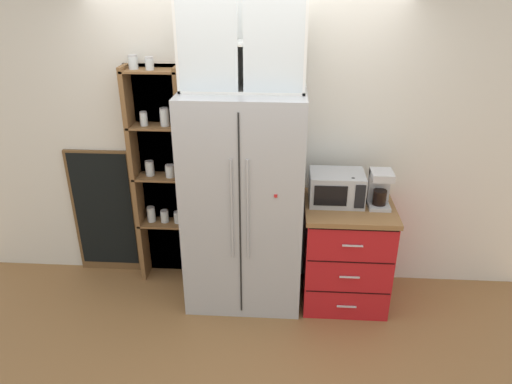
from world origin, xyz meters
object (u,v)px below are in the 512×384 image
at_px(chalkboard_menu, 105,212).
at_px(bottle_clear, 352,195).
at_px(refrigerator, 244,202).
at_px(mug_navy, 350,199).
at_px(coffee_maker, 380,188).
at_px(microwave, 336,188).

bearing_deg(chalkboard_menu, bottle_clear, -8.96).
distance_m(refrigerator, mug_navy, 0.87).
bearing_deg(refrigerator, coffee_maker, 0.89).
relative_size(microwave, coffee_maker, 1.42).
xyz_separation_m(coffee_maker, bottle_clear, (-0.23, -0.05, -0.04)).
bearing_deg(refrigerator, chalkboard_menu, 166.88).
distance_m(coffee_maker, bottle_clear, 0.24).
xyz_separation_m(microwave, chalkboard_menu, (-2.09, 0.25, -0.43)).
xyz_separation_m(bottle_clear, chalkboard_menu, (-2.20, 0.35, -0.41)).
bearing_deg(mug_navy, chalkboard_menu, 172.51).
height_order(refrigerator, mug_navy, refrigerator).
distance_m(bottle_clear, chalkboard_menu, 2.27).
xyz_separation_m(refrigerator, mug_navy, (0.87, 0.02, 0.04)).
bearing_deg(coffee_maker, mug_navy, 179.04).
bearing_deg(coffee_maker, refrigerator, -179.11).
xyz_separation_m(microwave, coffee_maker, (0.34, -0.04, 0.03)).
bearing_deg(mug_navy, coffee_maker, -0.96).
bearing_deg(refrigerator, microwave, 4.46).
bearing_deg(chalkboard_menu, microwave, -6.87).
bearing_deg(mug_navy, refrigerator, -178.64).
height_order(coffee_maker, bottle_clear, coffee_maker).
xyz_separation_m(coffee_maker, chalkboard_menu, (-2.43, 0.29, -0.45)).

